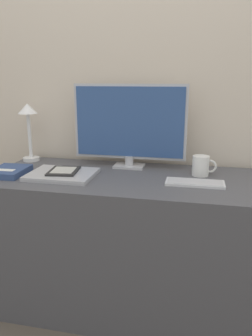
% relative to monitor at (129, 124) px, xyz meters
% --- Properties ---
extents(ground_plane, '(10.00, 10.00, 0.00)m').
position_rel_monitor_xyz_m(ground_plane, '(0.09, -0.42, -0.94)').
color(ground_plane, brown).
extents(wall_back, '(3.60, 0.05, 2.40)m').
position_rel_monitor_xyz_m(wall_back, '(0.09, 0.15, 0.26)').
color(wall_back, beige).
rests_on(wall_back, ground_plane).
extents(desk, '(1.50, 0.58, 0.71)m').
position_rel_monitor_xyz_m(desk, '(0.09, -0.18, -0.59)').
color(desk, '#4C4C51').
rests_on(desk, ground_plane).
extents(monitor, '(0.60, 0.11, 0.44)m').
position_rel_monitor_xyz_m(monitor, '(0.00, 0.00, 0.00)').
color(monitor, '#B7B7BC').
rests_on(monitor, desk).
extents(keyboard, '(0.26, 0.11, 0.01)m').
position_rel_monitor_xyz_m(keyboard, '(0.35, -0.23, -0.22)').
color(keyboard, silver).
rests_on(keyboard, desk).
extents(laptop, '(0.32, 0.25, 0.02)m').
position_rel_monitor_xyz_m(laptop, '(-0.29, -0.24, -0.22)').
color(laptop, '#A3A3A8').
rests_on(laptop, desk).
extents(ereader, '(0.16, 0.18, 0.01)m').
position_rel_monitor_xyz_m(ereader, '(-0.28, -0.23, -0.21)').
color(ereader, black).
rests_on(ereader, laptop).
extents(desk_lamp, '(0.11, 0.11, 0.33)m').
position_rel_monitor_xyz_m(desk_lamp, '(-0.59, 0.02, -0.00)').
color(desk_lamp, white).
rests_on(desk_lamp, desk).
extents(notebook, '(0.17, 0.21, 0.03)m').
position_rel_monitor_xyz_m(notebook, '(-0.56, -0.27, -0.22)').
color(notebook, '#334775').
rests_on(notebook, desk).
extents(coffee_mug, '(0.12, 0.08, 0.10)m').
position_rel_monitor_xyz_m(coffee_mug, '(0.38, -0.08, -0.18)').
color(coffee_mug, white).
rests_on(coffee_mug, desk).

